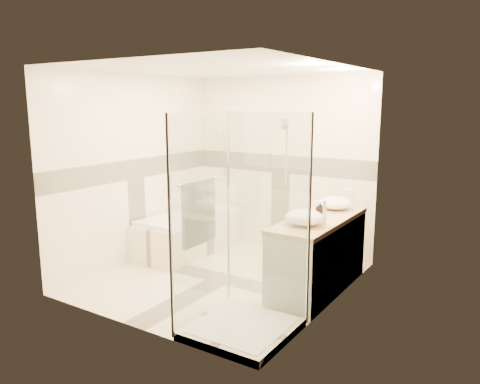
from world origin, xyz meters
The scene contains 12 objects.
room centered at (0.06, 0.01, 1.26)m, with size 2.82×3.02×2.52m.
bathtub centered at (-1.02, 0.65, 0.31)m, with size 0.75×1.70×0.56m.
vanity centered at (1.12, 0.30, 0.43)m, with size 0.58×1.62×0.85m.
shower_enclosure centered at (0.83, -0.97, 0.51)m, with size 0.96×0.93×2.04m.
vessel_sink_near centered at (1.10, 0.83, 0.93)m, with size 0.39×0.39×0.16m, color white.
vessel_sink_far centered at (1.10, -0.06, 0.93)m, with size 0.41×0.41×0.16m, color white.
faucet_near centered at (1.32, 0.83, 1.01)m, with size 0.11×0.03×0.27m.
faucet_far centered at (1.32, -0.06, 1.02)m, with size 0.12×0.03×0.29m.
amenity_bottle_a centered at (1.10, 0.36, 0.94)m, with size 0.08×0.08×0.18m, color black.
amenity_bottle_b centered at (1.10, 0.37, 0.92)m, with size 0.11×0.11×0.14m, color black.
folded_towels centered at (1.10, 1.02, 0.89)m, with size 0.14×0.24×0.08m, color silver.
rolled_towel centered at (-1.21, 1.41, 0.61)m, with size 0.09×0.09×0.20m, color silver.
Camera 1 is at (3.11, -4.47, 2.12)m, focal length 35.00 mm.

